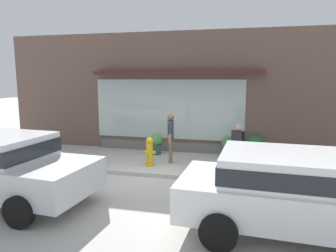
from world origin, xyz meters
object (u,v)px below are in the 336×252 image
object	(u,v)px
potted_plant_window_center	(299,153)
potted_plant_near_hydrant	(229,145)
pedestrian_passerby	(238,146)
potted_plant_window_left	(256,145)
pedestrian_with_handbag	(171,135)
fire_hydrant	(150,152)
potted_plant_by_entrance	(156,142)
parked_car_white	(298,189)

from	to	relation	value
potted_plant_window_center	potted_plant_near_hydrant	bearing A→B (deg)	173.65
pedestrian_passerby	potted_plant_window_left	world-z (taller)	pedestrian_passerby
pedestrian_with_handbag	potted_plant_window_center	distance (m)	4.38
fire_hydrant	potted_plant_window_center	bearing A→B (deg)	19.12
pedestrian_passerby	potted_plant_window_left	distance (m)	2.49
potted_plant_by_entrance	potted_plant_window_center	bearing A→B (deg)	1.82
pedestrian_passerby	potted_plant_window_center	size ratio (longest dim) A/B	2.70
fire_hydrant	pedestrian_with_handbag	xyz separation A→B (m)	(0.58, 0.48, 0.49)
potted_plant_window_center	potted_plant_by_entrance	distance (m)	4.95
pedestrian_with_handbag	pedestrian_passerby	world-z (taller)	pedestrian_with_handbag
pedestrian_passerby	potted_plant_window_center	distance (m)	2.99
pedestrian_with_handbag	parked_car_white	distance (m)	5.24
fire_hydrant	pedestrian_with_handbag	world-z (taller)	pedestrian_with_handbag
pedestrian_with_handbag	potted_plant_near_hydrant	distance (m)	2.40
fire_hydrant	pedestrian_with_handbag	size ratio (longest dim) A/B	0.57
potted_plant_window_center	potted_plant_near_hydrant	size ratio (longest dim) A/B	0.80
potted_plant_window_center	potted_plant_near_hydrant	distance (m)	2.34
parked_car_white	potted_plant_window_left	world-z (taller)	parked_car_white
fire_hydrant	parked_car_white	bearing A→B (deg)	-43.25
pedestrian_passerby	potted_plant_by_entrance	xyz separation A→B (m)	(-2.97, 2.00, -0.45)
potted_plant_window_left	parked_car_white	bearing A→B (deg)	-84.86
fire_hydrant	potted_plant_window_center	distance (m)	5.03
pedestrian_with_handbag	potted_plant_window_center	bearing A→B (deg)	94.22
fire_hydrant	potted_plant_window_left	distance (m)	3.84
pedestrian_passerby	potted_plant_near_hydrant	size ratio (longest dim) A/B	2.17
fire_hydrant	potted_plant_by_entrance	bearing A→B (deg)	97.40
parked_car_white	potted_plant_near_hydrant	xyz separation A→B (m)	(-1.43, 5.53, -0.46)
fire_hydrant	potted_plant_window_center	xyz separation A→B (m)	(4.75, 1.65, -0.17)
parked_car_white	pedestrian_with_handbag	bearing A→B (deg)	131.48
potted_plant_near_hydrant	potted_plant_by_entrance	size ratio (longest dim) A/B	0.89
fire_hydrant	potted_plant_near_hydrant	world-z (taller)	fire_hydrant
pedestrian_with_handbag	parked_car_white	xyz separation A→B (m)	(3.27, -4.10, -0.09)
pedestrian_with_handbag	potted_plant_near_hydrant	size ratio (longest dim) A/B	2.31
fire_hydrant	pedestrian_passerby	size ratio (longest dim) A/B	0.60
potted_plant_window_center	potted_plant_window_left	bearing A→B (deg)	171.06
parked_car_white	potted_plant_by_entrance	size ratio (longest dim) A/B	5.56
parked_car_white	potted_plant_by_entrance	distance (m)	6.53
pedestrian_passerby	potted_plant_window_center	world-z (taller)	pedestrian_passerby
parked_car_white	potted_plant_window_left	bearing A→B (deg)	98.05
potted_plant_window_left	potted_plant_near_hydrant	size ratio (longest dim) A/B	1.16
pedestrian_with_handbag	potted_plant_window_center	xyz separation A→B (m)	(4.17, 1.17, -0.66)
fire_hydrant	parked_car_white	size ratio (longest dim) A/B	0.21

